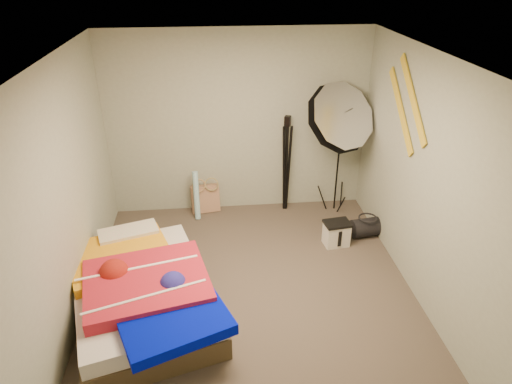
{
  "coord_description": "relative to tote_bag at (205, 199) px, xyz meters",
  "views": [
    {
      "loc": [
        -0.35,
        -3.83,
        3.29
      ],
      "look_at": [
        0.1,
        0.6,
        0.95
      ],
      "focal_mm": 32.0,
      "sensor_mm": 36.0,
      "label": 1
    }
  ],
  "objects": [
    {
      "name": "floor",
      "position": [
        0.49,
        -1.9,
        -0.2
      ],
      "size": [
        4.0,
        4.0,
        0.0
      ],
      "primitive_type": "plane",
      "color": "#52493F",
      "rests_on": "ground"
    },
    {
      "name": "ceiling",
      "position": [
        0.49,
        -1.9,
        2.3
      ],
      "size": [
        4.0,
        4.0,
        0.0
      ],
      "primitive_type": "plane",
      "rotation": [
        3.14,
        0.0,
        0.0
      ],
      "color": "silver",
      "rests_on": "wall_back"
    },
    {
      "name": "wall_back",
      "position": [
        0.49,
        0.1,
        1.05
      ],
      "size": [
        3.5,
        0.0,
        3.5
      ],
      "primitive_type": "plane",
      "rotation": [
        1.57,
        0.0,
        0.0
      ],
      "color": "#99A190",
      "rests_on": "floor"
    },
    {
      "name": "wall_front",
      "position": [
        0.49,
        -3.9,
        1.05
      ],
      "size": [
        3.5,
        0.0,
        3.5
      ],
      "primitive_type": "plane",
      "rotation": [
        -1.57,
        0.0,
        0.0
      ],
      "color": "#99A190",
      "rests_on": "floor"
    },
    {
      "name": "wall_left",
      "position": [
        -1.26,
        -1.9,
        1.05
      ],
      "size": [
        0.0,
        4.0,
        4.0
      ],
      "primitive_type": "plane",
      "rotation": [
        1.57,
        0.0,
        1.57
      ],
      "color": "#99A190",
      "rests_on": "floor"
    },
    {
      "name": "wall_right",
      "position": [
        2.24,
        -1.9,
        1.05
      ],
      "size": [
        0.0,
        4.0,
        4.0
      ],
      "primitive_type": "plane",
      "rotation": [
        1.57,
        0.0,
        -1.57
      ],
      "color": "#99A190",
      "rests_on": "floor"
    },
    {
      "name": "tote_bag",
      "position": [
        0.0,
        0.0,
        0.0
      ],
      "size": [
        0.41,
        0.23,
        0.4
      ],
      "primitive_type": "cube",
      "rotation": [
        -0.14,
        0.0,
        0.16
      ],
      "color": "tan",
      "rests_on": "floor"
    },
    {
      "name": "wrapping_roll",
      "position": [
        -0.12,
        -0.16,
        0.14
      ],
      "size": [
        0.08,
        0.2,
        0.68
      ],
      "primitive_type": "cylinder",
      "rotation": [
        -0.17,
        0.0,
        0.03
      ],
      "color": "#4FABC8",
      "rests_on": "floor"
    },
    {
      "name": "camera_case",
      "position": [
        1.64,
        -1.02,
        -0.05
      ],
      "size": [
        0.33,
        0.25,
        0.3
      ],
      "primitive_type": "cube",
      "rotation": [
        0.0,
        0.0,
        0.14
      ],
      "color": "silver",
      "rests_on": "floor"
    },
    {
      "name": "duffel_bag",
      "position": [
        2.08,
        -0.86,
        -0.07
      ],
      "size": [
        0.43,
        0.3,
        0.24
      ],
      "primitive_type": "cylinder",
      "rotation": [
        0.0,
        1.57,
        0.14
      ],
      "color": "black",
      "rests_on": "floor"
    },
    {
      "name": "wall_stripe_upper",
      "position": [
        2.22,
        -1.3,
        1.75
      ],
      "size": [
        0.02,
        0.91,
        0.78
      ],
      "primitive_type": "cube",
      "rotation": [
        0.7,
        0.0,
        0.0
      ],
      "color": "gold",
      "rests_on": "wall_right"
    },
    {
      "name": "wall_stripe_lower",
      "position": [
        2.22,
        -1.05,
        1.55
      ],
      "size": [
        0.02,
        0.91,
        0.78
      ],
      "primitive_type": "cube",
      "rotation": [
        0.7,
        0.0,
        0.0
      ],
      "color": "gold",
      "rests_on": "wall_right"
    },
    {
      "name": "bed",
      "position": [
        -0.63,
        -2.04,
        0.08
      ],
      "size": [
        1.79,
        2.18,
        0.54
      ],
      "color": "#463824",
      "rests_on": "floor"
    },
    {
      "name": "photo_umbrella",
      "position": [
        1.74,
        -0.29,
        1.22
      ],
      "size": [
        1.01,
        0.96,
        1.97
      ],
      "color": "black",
      "rests_on": "floor"
    },
    {
      "name": "camera_tripod",
      "position": [
        1.14,
        -0.04,
        0.6
      ],
      "size": [
        0.1,
        0.1,
        1.39
      ],
      "color": "black",
      "rests_on": "floor"
    }
  ]
}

